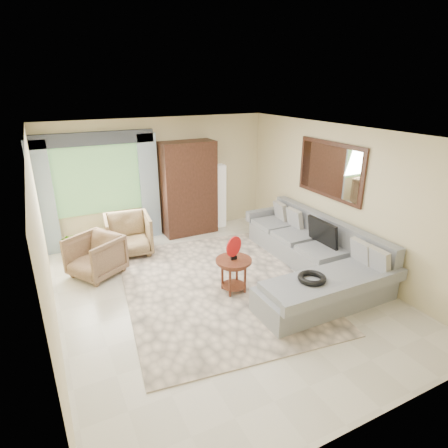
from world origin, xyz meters
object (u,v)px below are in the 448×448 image
armoire (189,188)px  floor_lamp (219,196)px  sectional_sofa (313,259)px  armchair_right (128,235)px  potted_plant (71,244)px  coffee_table (234,275)px  tv_screen (323,233)px  armchair_left (95,256)px

armoire → floor_lamp: (0.80, 0.06, -0.30)m
sectional_sofa → armoire: (-1.23, 2.90, 0.77)m
armchair_right → potted_plant: size_ratio=1.76×
armoire → floor_lamp: armoire is taller
sectional_sofa → coffee_table: 1.58m
coffee_table → floor_lamp: (1.15, 2.88, 0.44)m
sectional_sofa → armchair_right: 3.65m
potted_plant → armoire: 2.73m
tv_screen → armchair_right: size_ratio=0.83×
armchair_right → floor_lamp: floor_lamp is taller
sectional_sofa → armchair_left: 3.91m
tv_screen → coffee_table: size_ratio=1.25×
armchair_left → potted_plant: bearing=165.0°
potted_plant → floor_lamp: floor_lamp is taller
sectional_sofa → floor_lamp: 3.03m
armoire → sectional_sofa: bearing=-66.9°
coffee_table → sectional_sofa: bearing=-2.8°
floor_lamp → potted_plant: bearing=-176.6°
floor_lamp → coffee_table: bearing=-111.8°
armchair_right → potted_plant: bearing=166.4°
sectional_sofa → armoire: size_ratio=1.65×
armchair_left → sectional_sofa: bearing=32.2°
coffee_table → floor_lamp: 3.13m
armchair_right → potted_plant: (-1.07, 0.39, -0.15)m
tv_screen → coffee_table: tv_screen is taller
armchair_right → armchair_left: bearing=-131.9°
coffee_table → armchair_right: armchair_right is taller
armchair_left → floor_lamp: bearing=80.1°
sectional_sofa → tv_screen: size_ratio=4.68×
sectional_sofa → armoire: armoire is taller
armoire → floor_lamp: bearing=4.3°
potted_plant → armoire: size_ratio=0.24×
coffee_table → armchair_left: 2.53m
armchair_right → floor_lamp: size_ratio=0.60×
coffee_table → potted_plant: bearing=130.2°
armchair_right → potted_plant: armchair_right is taller
armchair_left → armchair_right: 1.00m
armchair_left → potted_plant: size_ratio=1.63×
sectional_sofa → potted_plant: size_ratio=6.84×
coffee_table → floor_lamp: floor_lamp is taller
coffee_table → potted_plant: (-2.26, 2.68, -0.06)m
coffee_table → armchair_right: 2.58m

